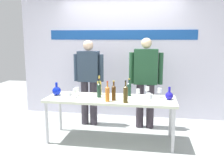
% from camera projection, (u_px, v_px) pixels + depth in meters
% --- Properties ---
extents(ground_plane, '(10.00, 10.00, 0.00)m').
position_uv_depth(ground_plane, '(111.00, 140.00, 4.08)').
color(ground_plane, '#9A9F9E').
extents(back_wall, '(4.41, 0.11, 3.00)m').
position_uv_depth(back_wall, '(121.00, 47.00, 5.16)').
color(back_wall, silver).
rests_on(back_wall, ground).
extents(display_table, '(2.11, 0.69, 0.73)m').
position_uv_depth(display_table, '(111.00, 101.00, 3.97)').
color(display_table, silver).
rests_on(display_table, ground).
extents(decanter_blue_left, '(0.15, 0.15, 0.22)m').
position_uv_depth(decanter_blue_left, '(57.00, 91.00, 4.14)').
color(decanter_blue_left, '#0B1FB6').
rests_on(decanter_blue_left, display_table).
extents(decanter_blue_right, '(0.12, 0.12, 0.21)m').
position_uv_depth(decanter_blue_right, '(169.00, 95.00, 3.84)').
color(decanter_blue_right, '#1C17AF').
rests_on(decanter_blue_right, display_table).
extents(presenter_left, '(0.59, 0.22, 1.65)m').
position_uv_depth(presenter_left, '(89.00, 77.00, 4.68)').
color(presenter_left, '#353039').
rests_on(presenter_left, ground).
extents(presenter_right, '(0.62, 0.22, 1.70)m').
position_uv_depth(presenter_right, '(146.00, 77.00, 4.50)').
color(presenter_right, '#322B33').
rests_on(presenter_right, ground).
extents(wine_bottle_0, '(0.07, 0.07, 0.32)m').
position_uv_depth(wine_bottle_0, '(107.00, 93.00, 3.72)').
color(wine_bottle_0, '#CB6D22').
rests_on(wine_bottle_0, display_table).
extents(wine_bottle_1, '(0.07, 0.07, 0.30)m').
position_uv_depth(wine_bottle_1, '(129.00, 89.00, 4.08)').
color(wine_bottle_1, '#173628').
rests_on(wine_bottle_1, display_table).
extents(wine_bottle_2, '(0.07, 0.07, 0.33)m').
position_uv_depth(wine_bottle_2, '(99.00, 87.00, 4.19)').
color(wine_bottle_2, gold).
rests_on(wine_bottle_2, display_table).
extents(wine_bottle_3, '(0.07, 0.07, 0.34)m').
position_uv_depth(wine_bottle_3, '(126.00, 94.00, 3.64)').
color(wine_bottle_3, '#433514').
rests_on(wine_bottle_3, display_table).
extents(wine_bottle_4, '(0.07, 0.07, 0.31)m').
position_uv_depth(wine_bottle_4, '(114.00, 92.00, 3.79)').
color(wine_bottle_4, '#44270B').
rests_on(wine_bottle_4, display_table).
extents(wine_bottle_5, '(0.07, 0.07, 0.31)m').
position_uv_depth(wine_bottle_5, '(99.00, 90.00, 3.98)').
color(wine_bottle_5, '#193526').
rests_on(wine_bottle_5, display_table).
extents(wine_glass_left_0, '(0.07, 0.07, 0.15)m').
position_uv_depth(wine_glass_left_0, '(75.00, 91.00, 3.95)').
color(wine_glass_left_0, white).
rests_on(wine_glass_left_0, display_table).
extents(wine_glass_left_1, '(0.06, 0.06, 0.15)m').
position_uv_depth(wine_glass_left_1, '(77.00, 90.00, 4.10)').
color(wine_glass_left_1, white).
rests_on(wine_glass_left_1, display_table).
extents(wine_glass_left_2, '(0.07, 0.07, 0.13)m').
position_uv_depth(wine_glass_left_2, '(70.00, 94.00, 3.82)').
color(wine_glass_left_2, white).
rests_on(wine_glass_left_2, display_table).
extents(wine_glass_right_0, '(0.07, 0.07, 0.15)m').
position_uv_depth(wine_glass_right_0, '(151.00, 97.00, 3.59)').
color(wine_glass_right_0, white).
rests_on(wine_glass_right_0, display_table).
extents(wine_glass_right_1, '(0.07, 0.07, 0.16)m').
position_uv_depth(wine_glass_right_1, '(160.00, 91.00, 3.96)').
color(wine_glass_right_1, white).
rests_on(wine_glass_right_1, display_table).
extents(wine_glass_right_2, '(0.07, 0.07, 0.13)m').
position_uv_depth(wine_glass_right_2, '(149.00, 95.00, 3.74)').
color(wine_glass_right_2, white).
rests_on(wine_glass_right_2, display_table).
extents(wine_glass_right_3, '(0.06, 0.06, 0.16)m').
position_uv_depth(wine_glass_right_3, '(138.00, 92.00, 3.88)').
color(wine_glass_right_3, white).
rests_on(wine_glass_right_3, display_table).
extents(wine_glass_right_4, '(0.07, 0.07, 0.15)m').
position_uv_depth(wine_glass_right_4, '(147.00, 89.00, 4.11)').
color(wine_glass_right_4, white).
rests_on(wine_glass_right_4, display_table).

